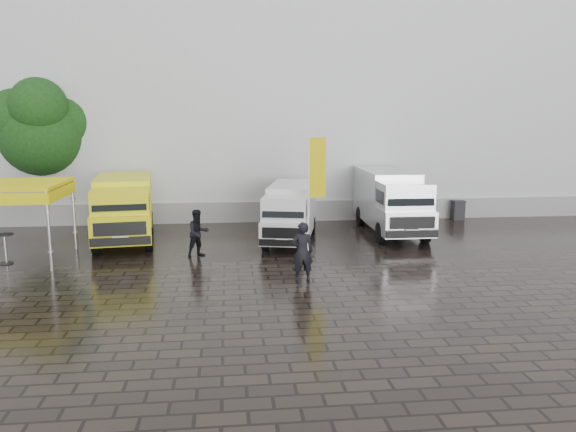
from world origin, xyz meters
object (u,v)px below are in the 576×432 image
at_px(wheelie_bin, 458,210).
at_px(van_white, 290,214).
at_px(cocktail_table, 5,249).
at_px(van_silver, 391,203).
at_px(flagpole, 313,189).
at_px(person_tent, 198,233).
at_px(canopy_tent, 13,188).
at_px(van_yellow, 124,210).
at_px(person_front, 302,252).

bearing_deg(wheelie_bin, van_white, -154.59).
bearing_deg(cocktail_table, van_silver, 13.69).
distance_m(flagpole, person_tent, 4.54).
relative_size(flagpole, wheelie_bin, 4.70).
bearing_deg(canopy_tent, van_white, 12.14).
relative_size(van_yellow, flagpole, 1.25).
height_order(van_yellow, van_silver, van_silver).
height_order(van_yellow, van_white, van_yellow).
bearing_deg(van_silver, flagpole, -136.61).
xyz_separation_m(person_front, person_tent, (-3.40, 3.56, -0.08)).
bearing_deg(van_yellow, van_silver, -4.20).
bearing_deg(canopy_tent, van_yellow, 39.99).
bearing_deg(van_silver, person_tent, -156.99).
height_order(flagpole, person_tent, flagpole).
xyz_separation_m(flagpole, cocktail_table, (-10.92, 0.00, -1.98)).
bearing_deg(flagpole, van_white, 102.42).
bearing_deg(canopy_tent, cocktail_table, -131.45).
xyz_separation_m(cocktail_table, wheelie_bin, (19.20, 6.39, -0.05)).
height_order(van_yellow, person_front, van_yellow).
relative_size(van_yellow, cocktail_table, 5.36).
relative_size(canopy_tent, wheelie_bin, 3.43).
bearing_deg(flagpole, van_yellow, 157.25).
height_order(cocktail_table, person_tent, person_tent).
distance_m(van_white, flagpole, 2.93).
relative_size(van_white, van_silver, 0.84).
xyz_separation_m(cocktail_table, person_tent, (6.69, 0.34, 0.35)).
bearing_deg(person_front, person_tent, -49.55).
xyz_separation_m(wheelie_bin, person_front, (-9.11, -9.60, 0.47)).
bearing_deg(flagpole, person_front, -104.40).
bearing_deg(cocktail_table, canopy_tent, 48.55).
xyz_separation_m(van_silver, canopy_tent, (-14.62, -3.28, 1.30)).
bearing_deg(wheelie_bin, person_front, -131.69).
height_order(van_yellow, canopy_tent, canopy_tent).
bearing_deg(cocktail_table, van_yellow, 40.86).
height_order(van_white, person_tent, van_white).
distance_m(van_yellow, person_tent, 4.18).
height_order(van_white, cocktail_table, van_white).
height_order(van_yellow, cocktail_table, van_yellow).
height_order(canopy_tent, person_tent, canopy_tent).
bearing_deg(person_tent, van_white, 0.90).
relative_size(van_white, canopy_tent, 1.59).
height_order(van_white, wheelie_bin, van_white).
distance_m(flagpole, person_front, 3.66).
relative_size(van_silver, cocktail_table, 5.90).
relative_size(van_silver, canopy_tent, 1.89).
relative_size(van_yellow, person_front, 2.98).
relative_size(van_silver, person_tent, 3.57).
relative_size(van_yellow, person_tent, 3.24).
bearing_deg(person_front, cocktail_table, -20.93).
distance_m(canopy_tent, wheelie_bin, 19.94).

